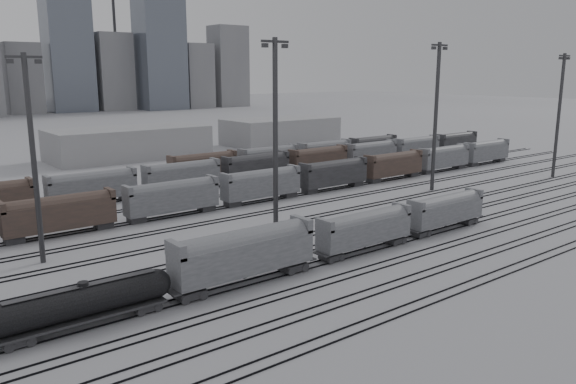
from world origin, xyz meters
TOP-DOWN VIEW (x-y plane):
  - ground at (0.00, 0.00)m, footprint 900.00×900.00m
  - tracks at (0.00, 17.50)m, footprint 220.00×71.50m
  - tank_car_b at (-32.90, 1.00)m, footprint 16.29×2.71m
  - hopper_car_a at (-16.14, 1.00)m, footprint 16.42×3.26m
  - hopper_car_b at (1.93, 1.00)m, footprint 14.10×2.80m
  - hopper_car_c at (18.21, 1.00)m, footprint 13.95×2.77m
  - light_mast_b at (-31.12, 21.53)m, footprint 3.88×0.62m
  - light_mast_c at (-2.83, 13.24)m, footprint 4.24×0.68m
  - light_mast_d at (39.41, 19.82)m, footprint 4.40×0.70m
  - light_mast_e at (71.37, 12.59)m, footprint 4.16×0.67m
  - bg_string_near at (8.00, 32.00)m, footprint 151.00×3.00m
  - bg_string_mid at (18.00, 48.00)m, footprint 151.00×3.00m
  - bg_string_far at (35.50, 56.00)m, footprint 66.00×3.00m
  - warehouse_mid at (10.00, 95.00)m, footprint 40.00×18.00m
  - warehouse_right at (60.00, 95.00)m, footprint 35.00×18.00m
  - crane_right at (91.26, 305.00)m, footprint 42.00×1.80m

SIDE VIEW (x-z plane):
  - ground at x=0.00m, z-range 0.00..0.00m
  - tracks at x=0.00m, z-range 0.00..0.16m
  - tank_car_b at x=-32.90m, z-range 0.32..4.34m
  - bg_string_far at x=35.50m, z-range 0.00..5.60m
  - bg_string_near at x=8.00m, z-range 0.00..5.60m
  - bg_string_mid at x=18.00m, z-range 0.00..5.60m
  - hopper_car_c at x=18.21m, z-range 0.59..5.58m
  - hopper_car_b at x=1.93m, z-range 0.59..5.64m
  - hopper_car_a at x=-16.14m, z-range 0.69..6.56m
  - warehouse_mid at x=10.00m, z-range 0.00..8.00m
  - warehouse_right at x=60.00m, z-range 0.00..8.00m
  - light_mast_b at x=-31.12m, z-range 0.74..24.98m
  - light_mast_e at x=71.37m, z-range 0.79..26.81m
  - light_mast_c at x=-2.83m, z-range 0.81..27.30m
  - light_mast_d at x=39.41m, z-range 0.84..28.36m
  - crane_right at x=91.26m, z-range 7.39..107.39m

